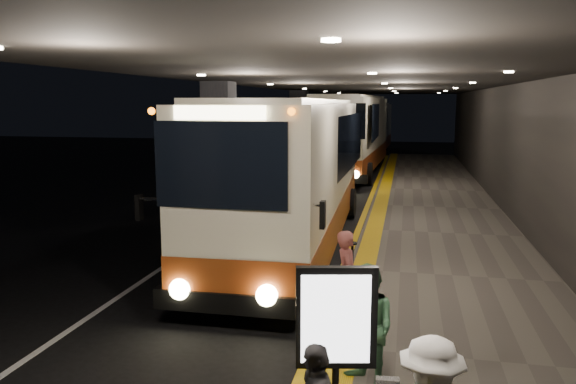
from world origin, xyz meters
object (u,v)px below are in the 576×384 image
(info_sign, at_px, (336,321))
(stanchion_post, at_px, (352,269))
(passenger_boarding, at_px, (347,277))
(passenger_waiting_green, at_px, (367,327))
(coach_second, at_px, (352,138))
(coach_main, at_px, (294,179))
(coach_third, at_px, (369,131))

(info_sign, distance_m, stanchion_post, 4.63)
(passenger_boarding, height_order, passenger_waiting_green, passenger_waiting_green)
(coach_second, height_order, info_sign, coach_second)
(info_sign, bearing_deg, stanchion_post, 81.14)
(coach_main, bearing_deg, passenger_waiting_green, -73.72)
(coach_third, xyz_separation_m, passenger_waiting_green, (2.29, -34.65, -0.79))
(coach_second, relative_size, info_sign, 6.83)
(coach_third, distance_m, stanchion_post, 31.18)
(coach_main, xyz_separation_m, info_sign, (2.18, -8.52, -0.38))
(coach_main, xyz_separation_m, passenger_boarding, (1.98, -5.39, -0.87))
(coach_second, height_order, stanchion_post, coach_second)
(passenger_waiting_green, bearing_deg, stanchion_post, 145.53)
(passenger_boarding, bearing_deg, coach_second, -6.38)
(coach_third, relative_size, passenger_boarding, 7.41)
(coach_third, distance_m, passenger_boarding, 32.59)
(passenger_boarding, relative_size, stanchion_post, 1.56)
(passenger_waiting_green, bearing_deg, passenger_boarding, 149.81)
(coach_main, relative_size, coach_second, 0.94)
(passenger_boarding, distance_m, passenger_waiting_green, 2.17)
(coach_second, distance_m, passenger_boarding, 21.23)
(coach_third, xyz_separation_m, info_sign, (2.01, -35.66, -0.33))
(coach_second, xyz_separation_m, info_sign, (2.18, -24.24, -0.51))
(coach_main, height_order, passenger_waiting_green, coach_main)
(coach_third, bearing_deg, passenger_waiting_green, -84.23)
(passenger_waiting_green, relative_size, info_sign, 0.86)
(coach_main, distance_m, passenger_waiting_green, 7.94)
(coach_second, bearing_deg, stanchion_post, -81.97)
(coach_main, relative_size, info_sign, 6.42)
(info_sign, bearing_deg, coach_second, 83.14)
(coach_main, height_order, passenger_boarding, coach_main)
(coach_second, xyz_separation_m, coach_third, (0.17, 11.42, -0.19))
(coach_third, xyz_separation_m, stanchion_post, (1.76, -31.11, -1.10))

